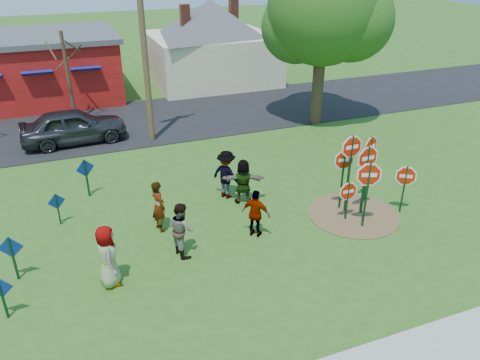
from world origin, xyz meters
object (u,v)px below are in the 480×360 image
object	(u,v)px
person_a	(108,256)
stop_sign_a	(368,181)
leafy_tree	(326,15)
stop_sign_b	(351,155)
person_b	(159,206)
stop_sign_c	(367,165)
utility_pole	(144,41)
suv	(74,126)
stop_sign_d	(370,152)

from	to	relation	value
person_a	stop_sign_a	bearing A→B (deg)	-90.12
person_a	leafy_tree	size ratio (longest dim) A/B	0.22
stop_sign_b	person_b	world-z (taller)	stop_sign_b
person_b	stop_sign_a	bearing A→B (deg)	-125.34
stop_sign_b	stop_sign_a	bearing A→B (deg)	-91.13
stop_sign_c	utility_pole	xyz separation A→B (m)	(-5.51, 9.53, 2.85)
person_b	leafy_tree	size ratio (longest dim) A/B	0.21
stop_sign_c	suv	world-z (taller)	stop_sign_c
stop_sign_a	person_a	world-z (taller)	stop_sign_a
stop_sign_d	suv	distance (m)	13.81
stop_sign_d	person_b	size ratio (longest dim) A/B	1.50
stop_sign_a	leafy_tree	xyz separation A→B (m)	(3.80, 9.72, 3.79)
stop_sign_b	person_b	distance (m)	6.68
utility_pole	leafy_tree	xyz separation A→B (m)	(8.84, -0.60, 0.79)
stop_sign_d	person_b	world-z (taller)	stop_sign_d
person_b	leafy_tree	world-z (taller)	leafy_tree
person_b	suv	distance (m)	9.29
person_a	person_b	size ratio (longest dim) A/B	1.04
person_b	suv	bearing A→B (deg)	-2.57
suv	utility_pole	bearing A→B (deg)	-109.77
leafy_tree	utility_pole	bearing A→B (deg)	176.12
suv	person_a	bearing A→B (deg)	177.87
stop_sign_c	leafy_tree	distance (m)	10.20
stop_sign_a	stop_sign_c	distance (m)	0.93
stop_sign_a	person_a	distance (m)	8.39
person_a	leafy_tree	distance (m)	16.20
person_b	utility_pole	bearing A→B (deg)	-25.46
stop_sign_d	person_a	size ratio (longest dim) A/B	1.45
suv	leafy_tree	distance (m)	13.28
stop_sign_b	stop_sign_c	bearing A→B (deg)	-34.68
stop_sign_b	utility_pole	xyz separation A→B (m)	(-5.04, 9.22, 2.53)
stop_sign_a	stop_sign_d	world-z (taller)	stop_sign_d
stop_sign_b	person_a	world-z (taller)	stop_sign_b
person_a	suv	size ratio (longest dim) A/B	0.39
stop_sign_c	person_a	distance (m)	8.90
stop_sign_a	person_a	bearing A→B (deg)	-159.48
suv	stop_sign_d	bearing A→B (deg)	-138.56
stop_sign_d	person_a	distance (m)	9.64
person_b	suv	world-z (taller)	person_b
person_a	suv	distance (m)	11.34
stop_sign_a	utility_pole	bearing A→B (deg)	136.77
stop_sign_d	utility_pole	distance (m)	11.08
suv	leafy_tree	bearing A→B (deg)	-100.64
utility_pole	person_a	bearing A→B (deg)	-107.85
person_a	stop_sign_b	bearing A→B (deg)	-82.62
stop_sign_d	leafy_tree	xyz separation A→B (m)	(2.68, 8.18, 3.58)
suv	stop_sign_c	bearing A→B (deg)	-142.64
stop_sign_c	stop_sign_b	bearing A→B (deg)	141.97
stop_sign_d	person_b	distance (m)	7.66
stop_sign_b	suv	xyz separation A→B (m)	(-8.53, 10.27, -1.35)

